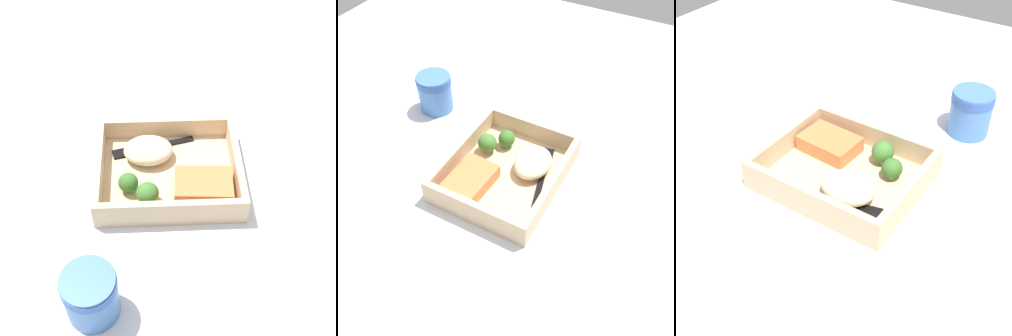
# 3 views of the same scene
# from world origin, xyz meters

# --- Properties ---
(ground_plane) EXTENTS (1.60, 1.60, 0.02)m
(ground_plane) POSITION_xyz_m (0.00, 0.00, -0.01)
(ground_plane) COLOR silver
(takeout_tray) EXTENTS (0.26, 0.21, 0.01)m
(takeout_tray) POSITION_xyz_m (0.00, 0.00, 0.01)
(takeout_tray) COLOR #D0B089
(takeout_tray) RESTS_ON ground_plane
(tray_rim) EXTENTS (0.26, 0.21, 0.04)m
(tray_rim) POSITION_xyz_m (0.00, 0.00, 0.03)
(tray_rim) COLOR #D0B089
(tray_rim) RESTS_ON takeout_tray
(salmon_fillet) EXTENTS (0.10, 0.08, 0.03)m
(salmon_fillet) POSITION_xyz_m (-0.06, 0.04, 0.03)
(salmon_fillet) COLOR #D97541
(salmon_fillet) RESTS_ON takeout_tray
(mashed_potatoes) EXTENTS (0.09, 0.07, 0.04)m
(mashed_potatoes) POSITION_xyz_m (0.03, -0.04, 0.03)
(mashed_potatoes) COLOR beige
(mashed_potatoes) RESTS_ON takeout_tray
(broccoli_floret_1) EXTENTS (0.03, 0.03, 0.04)m
(broccoli_floret_1) POSITION_xyz_m (0.07, 0.04, 0.03)
(broccoli_floret_1) COLOR #739F5B
(broccoli_floret_1) RESTS_ON takeout_tray
(broccoli_floret_2) EXTENTS (0.04, 0.04, 0.04)m
(broccoli_floret_2) POSITION_xyz_m (0.04, 0.06, 0.03)
(broccoli_floret_2) COLOR #729C58
(broccoli_floret_2) RESTS_ON takeout_tray
(fork) EXTENTS (0.16, 0.05, 0.00)m
(fork) POSITION_xyz_m (0.04, -0.06, 0.01)
(fork) COLOR black
(fork) RESTS_ON takeout_tray
(paper_cup) EXTENTS (0.08, 0.08, 0.09)m
(paper_cup) POSITION_xyz_m (0.12, 0.25, 0.05)
(paper_cup) COLOR #4574B8
(paper_cup) RESTS_ON ground_plane
(receipt_slip) EXTENTS (0.13, 0.16, 0.00)m
(receipt_slip) POSITION_xyz_m (0.24, 0.02, 0.00)
(receipt_slip) COLOR white
(receipt_slip) RESTS_ON ground_plane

